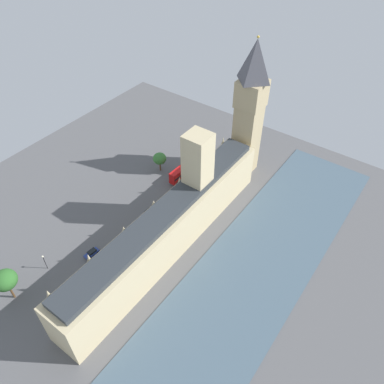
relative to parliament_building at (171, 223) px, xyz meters
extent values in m
plane|color=#565659|center=(1.99, 1.51, -8.67)|extent=(149.62, 149.62, 0.00)
cube|color=#475B6B|center=(-24.69, 1.51, -8.54)|extent=(28.56, 134.65, 0.25)
cube|color=#CCBA8E|center=(-0.01, 1.51, -1.47)|extent=(10.39, 79.62, 14.39)
cube|color=#CCBA8E|center=(-0.01, -12.83, 7.30)|extent=(6.88, 6.88, 31.94)
cube|color=#2D3338|center=(-0.01, 1.51, 6.53)|extent=(7.90, 76.43, 1.60)
cone|color=#CCBA8E|center=(4.79, -34.32, 7.13)|extent=(1.20, 1.20, 2.82)
cone|color=#CCBA8E|center=(4.79, -22.38, 6.97)|extent=(1.20, 1.20, 2.49)
cone|color=#CCBA8E|center=(4.79, -10.44, 6.75)|extent=(1.20, 1.20, 2.05)
cone|color=#CCBA8E|center=(4.79, 1.51, 6.68)|extent=(1.20, 1.20, 1.90)
cone|color=#CCBA8E|center=(4.79, 13.45, 6.66)|extent=(1.20, 1.20, 1.87)
cone|color=#CCBA8E|center=(4.79, 25.39, 7.16)|extent=(1.20, 1.20, 2.86)
cone|color=#CCBA8E|center=(4.79, 37.33, 6.99)|extent=(1.20, 1.20, 2.54)
cube|color=tan|center=(0.89, -43.30, 4.36)|extent=(7.60, 7.60, 26.05)
cube|color=tan|center=(0.89, -43.30, 21.80)|extent=(8.36, 8.36, 8.83)
cylinder|color=silver|center=(5.22, -43.30, 21.80)|extent=(0.25, 5.78, 5.78)
torus|color=black|center=(5.22, -43.30, 21.80)|extent=(0.24, 6.02, 6.02)
cylinder|color=silver|center=(0.89, -47.63, 21.80)|extent=(5.78, 0.25, 5.78)
torus|color=black|center=(0.89, -47.63, 21.80)|extent=(6.02, 0.24, 6.02)
pyramid|color=#4C4C54|center=(0.89, -43.30, 32.68)|extent=(8.36, 8.36, 12.94)
sphere|color=gold|center=(0.89, -43.30, 39.55)|extent=(0.80, 0.80, 0.80)
cube|color=red|center=(16.01, -25.46, -6.02)|extent=(2.86, 10.58, 4.20)
cube|color=black|center=(16.01, -25.46, -5.93)|extent=(2.91, 10.18, 0.70)
cylinder|color=black|center=(14.98, -21.75, -8.12)|extent=(0.39, 1.11, 1.10)
cylinder|color=black|center=(17.28, -21.83, -8.12)|extent=(0.39, 1.11, 1.10)
cylinder|color=black|center=(14.73, -29.09, -8.12)|extent=(0.39, 1.11, 1.10)
cylinder|color=black|center=(17.03, -29.17, -8.12)|extent=(0.39, 1.11, 1.10)
cube|color=silver|center=(13.63, -4.58, -7.95)|extent=(2.05, 4.54, 0.75)
cube|color=black|center=(13.62, -4.80, -7.25)|extent=(1.65, 2.57, 0.65)
cylinder|color=black|center=(12.89, -3.11, -8.33)|extent=(0.29, 0.69, 0.68)
cylinder|color=black|center=(14.53, -3.20, -8.33)|extent=(0.29, 0.69, 0.68)
cylinder|color=black|center=(12.73, -5.95, -8.33)|extent=(0.29, 0.69, 0.68)
cylinder|color=black|center=(14.38, -6.04, -8.33)|extent=(0.29, 0.69, 0.68)
cube|color=navy|center=(16.20, 17.54, -7.95)|extent=(2.14, 4.65, 0.75)
cube|color=black|center=(16.18, 17.31, -7.25)|extent=(1.68, 2.65, 0.65)
cylinder|color=black|center=(15.54, 19.05, -8.33)|extent=(0.31, 0.70, 0.68)
cylinder|color=black|center=(17.12, 18.90, -8.33)|extent=(0.31, 0.70, 0.68)
cylinder|color=black|center=(15.28, 16.17, -8.33)|extent=(0.31, 0.70, 0.68)
cylinder|color=black|center=(16.86, 16.03, -8.33)|extent=(0.31, 0.70, 0.68)
cylinder|color=maroon|center=(7.14, -29.23, -7.97)|extent=(0.50, 0.50, 1.39)
sphere|color=beige|center=(7.14, -29.23, -7.14)|extent=(0.27, 0.27, 0.27)
cube|color=gray|center=(7.44, -29.26, -7.90)|extent=(0.13, 0.33, 0.25)
cylinder|color=maroon|center=(6.20, 28.35, -8.00)|extent=(0.63, 0.63, 1.34)
sphere|color=tan|center=(6.20, 28.35, -7.20)|extent=(0.26, 0.26, 0.26)
cube|color=gray|center=(6.38, 28.13, -7.93)|extent=(0.30, 0.27, 0.24)
cylinder|color=brown|center=(22.45, 39.32, -5.93)|extent=(0.56, 0.56, 5.47)
ellipsoid|color=#2D6628|center=(22.45, 39.32, -0.88)|extent=(6.16, 6.16, 5.23)
cylinder|color=brown|center=(24.86, -24.40, -6.85)|extent=(0.56, 0.56, 3.63)
ellipsoid|color=#387533|center=(24.86, -24.40, -3.22)|extent=(4.85, 4.85, 4.12)
cylinder|color=black|center=(22.91, 28.23, -6.13)|extent=(0.18, 0.18, 5.07)
sphere|color=#F2EAC6|center=(22.91, 28.23, -3.32)|extent=(0.56, 0.56, 0.56)
camera|label=1|loc=(-47.71, 55.41, 79.97)|focal=35.22mm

